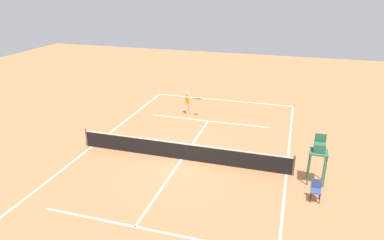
% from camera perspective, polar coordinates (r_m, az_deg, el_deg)
% --- Properties ---
extents(ground_plane, '(60.00, 60.00, 0.00)m').
position_cam_1_polar(ground_plane, '(18.75, -1.69, -6.41)').
color(ground_plane, '#D37A4C').
extents(court_lines, '(10.91, 20.98, 0.01)m').
position_cam_1_polar(court_lines, '(18.74, -1.69, -6.40)').
color(court_lines, white).
rests_on(court_lines, ground).
extents(tennis_net, '(11.51, 0.10, 1.07)m').
position_cam_1_polar(tennis_net, '(18.52, -1.71, -5.06)').
color(tennis_net, '#4C4C51').
rests_on(tennis_net, ground).
extents(player_serving, '(1.24, 0.67, 1.64)m').
position_cam_1_polar(player_serving, '(24.68, -0.63, 3.11)').
color(player_serving, beige).
rests_on(player_serving, ground).
extents(tennis_ball, '(0.07, 0.07, 0.07)m').
position_cam_1_polar(tennis_ball, '(23.76, -4.66, -0.12)').
color(tennis_ball, '#CCE033').
rests_on(tennis_ball, ground).
extents(umpire_chair, '(0.80, 0.80, 2.41)m').
position_cam_1_polar(umpire_chair, '(17.01, 19.94, -4.82)').
color(umpire_chair, '#2D6B4C').
rests_on(umpire_chair, ground).
extents(courtside_chair_near, '(0.44, 0.46, 0.95)m').
position_cam_1_polar(courtside_chair_near, '(16.17, 19.51, -10.55)').
color(courtside_chair_near, '#262626').
rests_on(courtside_chair_near, ground).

